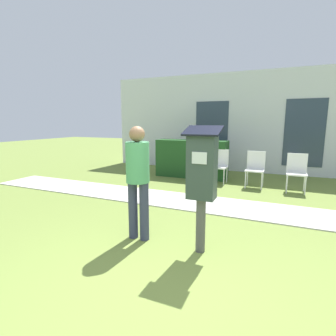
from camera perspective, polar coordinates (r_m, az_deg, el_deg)
The scene contains 9 objects.
ground_plane at distance 2.78m, azimuth 1.30°, elevation -25.99°, with size 40.00×40.00×0.00m, color olive.
sidewalk at distance 5.26m, azimuth 13.38°, elevation -8.23°, with size 12.00×1.10×0.02m.
building_facade at distance 8.95m, azimuth 18.54°, elevation 9.30°, with size 10.00×0.26×3.20m.
parking_meter at distance 3.21m, azimuth 7.37°, elevation -1.15°, with size 0.44×0.31×1.59m.
person_standing at distance 3.59m, azimuth -6.59°, elevation -1.38°, with size 0.32×0.32×1.58m.
outdoor_chair_left at distance 7.19m, azimuth 11.13°, elevation 1.01°, with size 0.44×0.44×0.90m.
outdoor_chair_middle at distance 6.95m, azimuth 18.48°, elevation 0.37°, with size 0.44×0.44×0.90m.
outdoor_chair_right at distance 6.85m, azimuth 26.21°, elevation -0.29°, with size 0.44×0.44×0.90m.
hedge_row at distance 7.81m, azimuth 5.13°, elevation 2.03°, with size 2.09×0.60×1.10m.
Camera 1 is at (0.85, -2.08, 1.64)m, focal length 28.00 mm.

